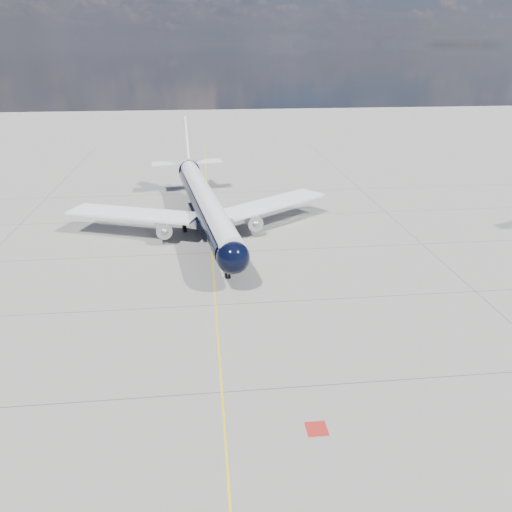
% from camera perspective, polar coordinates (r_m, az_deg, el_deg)
% --- Properties ---
extents(ground, '(320.00, 320.00, 0.00)m').
position_cam_1_polar(ground, '(73.27, -5.16, 1.86)').
color(ground, gray).
rests_on(ground, ground).
extents(taxiway_centerline, '(0.16, 160.00, 0.01)m').
position_cam_1_polar(taxiway_centerline, '(68.62, -5.06, 0.37)').
color(taxiway_centerline, yellow).
rests_on(taxiway_centerline, ground).
extents(red_marking, '(1.60, 1.60, 0.01)m').
position_cam_1_polar(red_marking, '(39.42, 6.95, -19.01)').
color(red_marking, maroon).
rests_on(red_marking, ground).
extents(main_airliner, '(40.52, 49.68, 14.37)m').
position_cam_1_polar(main_airliner, '(76.17, -5.91, 6.21)').
color(main_airliner, black).
rests_on(main_airliner, ground).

